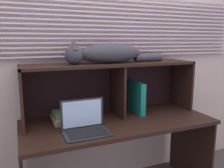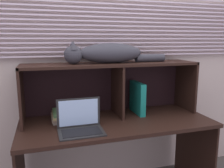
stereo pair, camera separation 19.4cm
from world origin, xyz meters
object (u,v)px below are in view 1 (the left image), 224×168
object	(u,v)px
cat	(107,53)
laptop	(85,125)
book_stack	(64,117)
binder_upright	(136,97)

from	to	relation	value
cat	laptop	bearing A→B (deg)	-135.34
book_stack	laptop	bearing A→B (deg)	-70.69
cat	laptop	size ratio (longest dim) A/B	2.74
laptop	binder_upright	bearing A→B (deg)	26.21
book_stack	cat	bearing A→B (deg)	-0.10
cat	binder_upright	xyz separation A→B (m)	(0.28, 0.00, -0.41)
binder_upright	book_stack	xyz separation A→B (m)	(-0.67, 0.00, -0.10)
cat	binder_upright	size ratio (longest dim) A/B	3.13
laptop	binder_upright	xyz separation A→B (m)	(0.57, 0.28, 0.09)
cat	book_stack	xyz separation A→B (m)	(-0.38, 0.00, -0.51)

